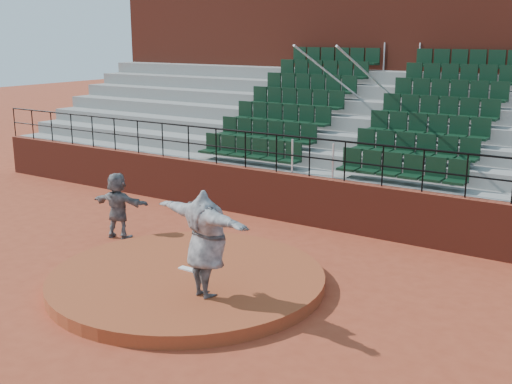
# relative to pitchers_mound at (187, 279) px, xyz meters

# --- Properties ---
(ground) EXTENTS (90.00, 90.00, 0.00)m
(ground) POSITION_rel_pitchers_mound_xyz_m (0.00, 0.00, -0.12)
(ground) COLOR #9D3C23
(ground) RESTS_ON ground
(pitchers_mound) EXTENTS (5.50, 5.50, 0.25)m
(pitchers_mound) POSITION_rel_pitchers_mound_xyz_m (0.00, 0.00, 0.00)
(pitchers_mound) COLOR #994122
(pitchers_mound) RESTS_ON ground
(pitching_rubber) EXTENTS (0.60, 0.15, 0.03)m
(pitching_rubber) POSITION_rel_pitchers_mound_xyz_m (0.00, 0.15, 0.14)
(pitching_rubber) COLOR white
(pitching_rubber) RESTS_ON pitchers_mound
(boundary_wall) EXTENTS (24.00, 0.30, 1.30)m
(boundary_wall) POSITION_rel_pitchers_mound_xyz_m (0.00, 5.00, 0.53)
(boundary_wall) COLOR maroon
(boundary_wall) RESTS_ON ground
(wall_railing) EXTENTS (24.04, 0.05, 1.03)m
(wall_railing) POSITION_rel_pitchers_mound_xyz_m (0.00, 5.00, 1.90)
(wall_railing) COLOR black
(wall_railing) RESTS_ON boundary_wall
(seating_deck) EXTENTS (24.00, 5.97, 4.63)m
(seating_deck) POSITION_rel_pitchers_mound_xyz_m (0.00, 8.65, 1.32)
(seating_deck) COLOR gray
(seating_deck) RESTS_ON ground
(press_box_facade) EXTENTS (24.00, 3.00, 7.10)m
(press_box_facade) POSITION_rel_pitchers_mound_xyz_m (0.00, 12.60, 3.43)
(press_box_facade) COLOR maroon
(press_box_facade) RESTS_ON ground
(pitcher) EXTENTS (2.53, 1.22, 1.99)m
(pitcher) POSITION_rel_pitchers_mound_xyz_m (1.01, -0.67, 1.12)
(pitcher) COLOR black
(pitcher) RESTS_ON pitchers_mound
(fielder) EXTENTS (1.58, 0.77, 1.64)m
(fielder) POSITION_rel_pitchers_mound_xyz_m (-3.36, 1.46, 0.69)
(fielder) COLOR black
(fielder) RESTS_ON ground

